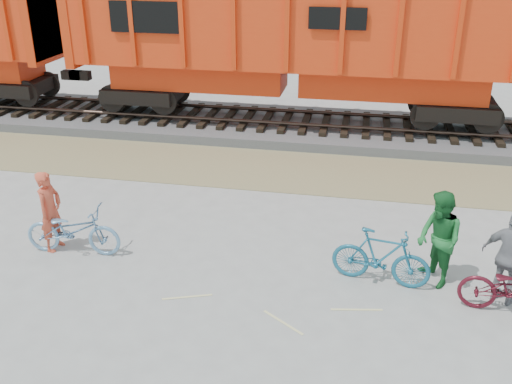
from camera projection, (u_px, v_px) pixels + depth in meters
The scene contains 10 objects.
ground at pixel (251, 279), 10.77m from camera, with size 120.00×120.00×0.00m, color #9E9E99.
gravel_strip at pixel (291, 171), 15.69m from camera, with size 120.00×3.00×0.02m, color #8B7E56.
ballast_bed at pixel (305, 128), 18.76m from camera, with size 120.00×4.00×0.30m, color slate.
track at pixel (306, 118), 18.63m from camera, with size 120.00×2.60×0.24m.
hopper_car_center at pixel (294, 39), 17.66m from camera, with size 14.00×3.13×4.65m.
bicycle_blue at pixel (73, 230), 11.46m from camera, with size 0.68×1.96×1.03m, color #6997BE.
bicycle_teal at pixel (381, 257), 10.45m from camera, with size 0.51×1.81×1.09m, color #1B607D.
person_solo at pixel (50, 211), 11.50m from camera, with size 0.62×0.41×1.70m, color #CA4930.
person_man at pixel (439, 239), 10.30m from camera, with size 0.89×0.69×1.82m, color #1C652C.
person_woman at pixel (511, 258), 9.78m from camera, with size 1.03×0.43×1.76m, color gray.
Camera 1 is at (1.86, -8.95, 5.93)m, focal length 40.00 mm.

